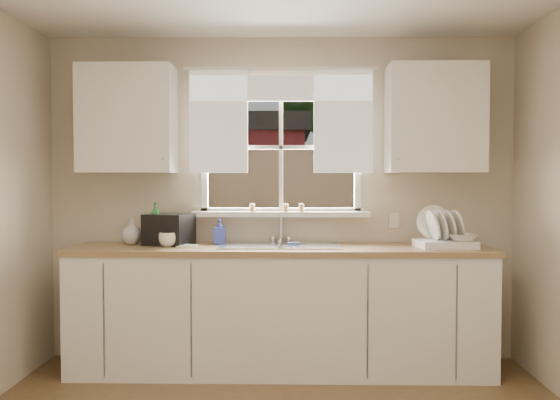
{
  "coord_description": "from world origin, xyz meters",
  "views": [
    {
      "loc": [
        0.08,
        -2.62,
        1.4
      ],
      "look_at": [
        0.0,
        1.65,
        1.25
      ],
      "focal_mm": 38.0,
      "sensor_mm": 36.0,
      "label": 1
    }
  ],
  "objects_px": {
    "dish_rack": "(444,237)",
    "cup": "(168,240)",
    "black_appliance": "(169,229)",
    "soap_bottle_a": "(156,223)"
  },
  "relations": [
    {
      "from": "soap_bottle_a",
      "to": "cup",
      "type": "distance_m",
      "value": 0.26
    },
    {
      "from": "black_appliance",
      "to": "dish_rack",
      "type": "bearing_deg",
      "value": 13.31
    },
    {
      "from": "dish_rack",
      "to": "black_appliance",
      "type": "height_order",
      "value": "dish_rack"
    },
    {
      "from": "dish_rack",
      "to": "cup",
      "type": "distance_m",
      "value": 1.99
    },
    {
      "from": "cup",
      "to": "soap_bottle_a",
      "type": "bearing_deg",
      "value": 137.01
    },
    {
      "from": "soap_bottle_a",
      "to": "black_appliance",
      "type": "height_order",
      "value": "soap_bottle_a"
    },
    {
      "from": "dish_rack",
      "to": "soap_bottle_a",
      "type": "distance_m",
      "value": 2.14
    },
    {
      "from": "dish_rack",
      "to": "cup",
      "type": "bearing_deg",
      "value": -179.99
    },
    {
      "from": "dish_rack",
      "to": "soap_bottle_a",
      "type": "xyz_separation_m",
      "value": [
        -2.13,
        0.2,
        0.08
      ]
    },
    {
      "from": "dish_rack",
      "to": "black_appliance",
      "type": "xyz_separation_m",
      "value": [
        -2.01,
        0.14,
        0.04
      ]
    }
  ]
}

